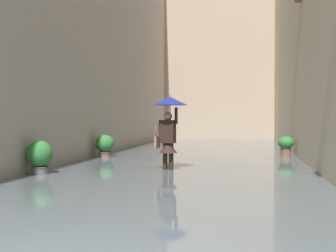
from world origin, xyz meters
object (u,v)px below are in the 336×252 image
person_wading (169,120)px  potted_plant_near_right (105,146)px  potted_plant_far_right (40,157)px  potted_plant_far_left (286,146)px

person_wading → potted_plant_near_right: size_ratio=2.43×
potted_plant_far_right → person_wading: bearing=-155.3°
potted_plant_near_right → potted_plant_far_right: bearing=88.9°
potted_plant_near_right → person_wading: bearing=131.7°
person_wading → potted_plant_far_right: person_wading is taller
person_wading → potted_plant_near_right: (2.93, -3.29, -0.93)m
potted_plant_far_right → potted_plant_far_left: 8.79m
person_wading → potted_plant_near_right: 4.50m
person_wading → potted_plant_near_right: person_wading is taller
person_wading → potted_plant_near_right: bearing=-48.3°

